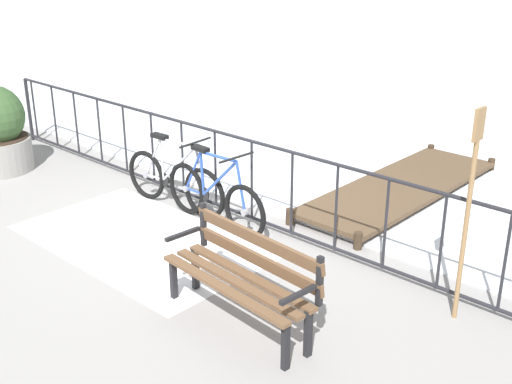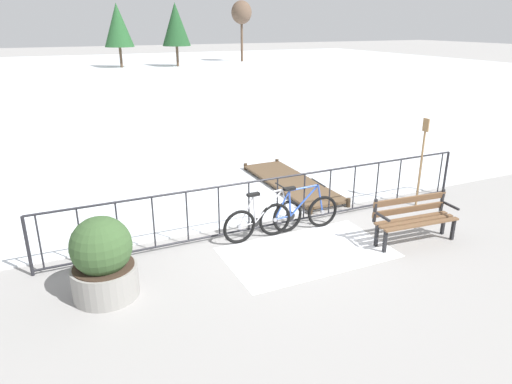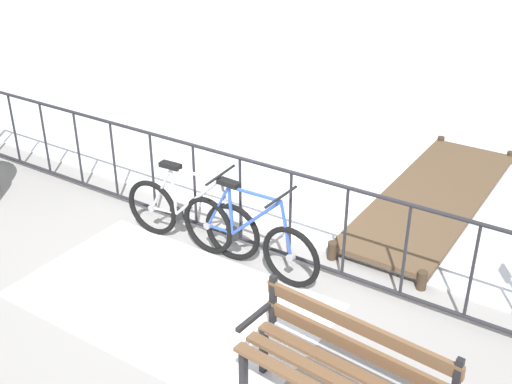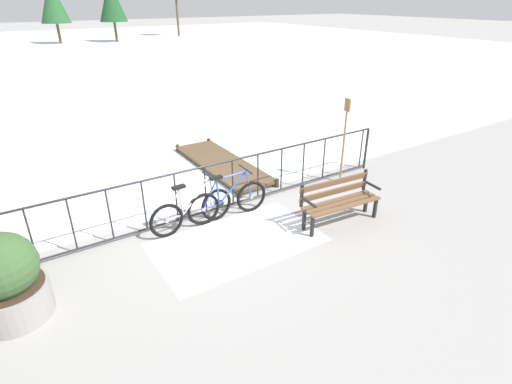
{
  "view_description": "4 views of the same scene",
  "coord_description": "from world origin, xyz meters",
  "views": [
    {
      "loc": [
        5.57,
        -5.33,
        3.31
      ],
      "look_at": [
        1.27,
        -0.64,
        0.78
      ],
      "focal_mm": 45.93,
      "sensor_mm": 36.0,
      "label": 1
    },
    {
      "loc": [
        -4.0,
        -7.57,
        3.9
      ],
      "look_at": [
        -0.58,
        -0.24,
        0.93
      ],
      "focal_mm": 32.53,
      "sensor_mm": 36.0,
      "label": 2
    },
    {
      "loc": [
        3.41,
        -4.91,
        3.76
      ],
      "look_at": [
        0.07,
        0.2,
        0.59
      ],
      "focal_mm": 44.67,
      "sensor_mm": 36.0,
      "label": 3
    },
    {
      "loc": [
        -3.02,
        -6.46,
        3.96
      ],
      "look_at": [
        0.64,
        -0.84,
        0.69
      ],
      "focal_mm": 28.0,
      "sensor_mm": 36.0,
      "label": 4
    }
  ],
  "objects": [
    {
      "name": "bicycle_near_railing",
      "position": [
        0.31,
        -0.33,
        0.37
      ],
      "size": [
        1.71,
        0.52,
        0.97
      ],
      "color": "black",
      "rests_on": "ground"
    },
    {
      "name": "snow_patch",
      "position": [
        -0.0,
        -1.2,
        0.0
      ],
      "size": [
        2.98,
        1.73,
        0.01
      ],
      "primitive_type": "cube",
      "color": "white",
      "rests_on": "ground"
    },
    {
      "name": "park_bench",
      "position": [
        2.02,
        -1.62,
        0.51
      ],
      "size": [
        1.63,
        0.61,
        0.89
      ],
      "color": "brown",
      "rests_on": "ground"
    },
    {
      "name": "bicycle_second",
      "position": [
        -0.44,
        -0.31,
        0.37
      ],
      "size": [
        1.71,
        0.52,
        0.97
      ],
      "color": "black",
      "rests_on": "ground"
    },
    {
      "name": "wooden_dock",
      "position": [
        1.46,
        2.03,
        0.12
      ],
      "size": [
        1.1,
        3.57,
        0.2
      ],
      "color": "brown",
      "rests_on": "ground"
    },
    {
      "name": "oar_upright",
      "position": [
        3.41,
        -0.26,
        1.14
      ],
      "size": [
        0.04,
        0.16,
        1.98
      ],
      "color": "#937047",
      "rests_on": "ground"
    },
    {
      "name": "railing_fence",
      "position": [
        0.0,
        0.0,
        0.56
      ],
      "size": [
        9.06,
        0.06,
        1.07
      ],
      "color": "#232328",
      "rests_on": "ground"
    },
    {
      "name": "ground_plane",
      "position": [
        0.0,
        0.0,
        0.0
      ],
      "size": [
        160.0,
        160.0,
        0.0
      ],
      "primitive_type": "plane",
      "color": "gray"
    }
  ]
}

